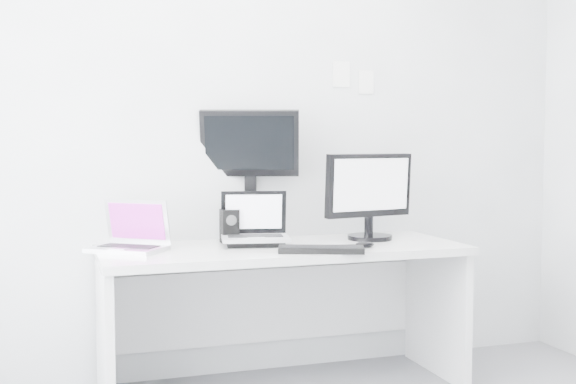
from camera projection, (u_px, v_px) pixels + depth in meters
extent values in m
plane|color=silver|center=(263.00, 123.00, 3.94)|extent=(3.60, 0.00, 3.60)
cube|color=silver|center=(283.00, 318.00, 3.68)|extent=(1.80, 0.70, 0.73)
cube|color=silver|center=(127.00, 225.00, 3.46)|extent=(0.42, 0.41, 0.25)
cube|color=black|center=(229.00, 226.00, 3.76)|extent=(0.10, 0.10, 0.17)
cube|color=#9FA1A5|center=(255.00, 218.00, 3.65)|extent=(0.38, 0.32, 0.28)
cube|color=black|center=(250.00, 173.00, 3.89)|extent=(0.55, 0.34, 0.70)
cube|color=black|center=(370.00, 195.00, 3.87)|extent=(0.55, 0.33, 0.47)
cube|color=black|center=(321.00, 249.00, 3.44)|extent=(0.42, 0.27, 0.03)
ellipsoid|color=black|center=(365.00, 245.00, 3.59)|extent=(0.10, 0.07, 0.03)
cube|color=white|center=(341.00, 74.00, 4.06)|extent=(0.10, 0.00, 0.14)
cube|color=white|center=(366.00, 82.00, 4.10)|extent=(0.09, 0.00, 0.13)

